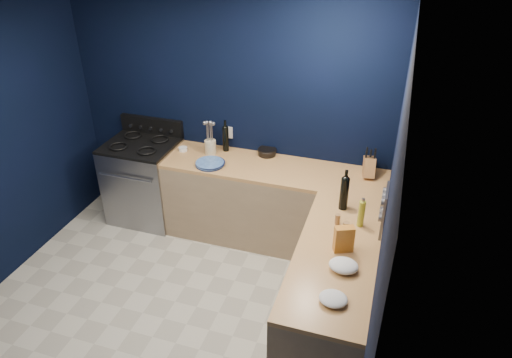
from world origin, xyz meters
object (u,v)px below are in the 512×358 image
at_px(plate_stack, 210,164).
at_px(knife_block, 369,167).
at_px(crouton_bag, 344,239).
at_px(gas_range, 145,182).
at_px(utensil_crock, 210,147).

height_order(plate_stack, knife_block, knife_block).
bearing_deg(knife_block, crouton_bag, -102.08).
relative_size(gas_range, crouton_bag, 4.20).
xyz_separation_m(gas_range, plate_stack, (0.89, -0.13, 0.46)).
bearing_deg(knife_block, utensil_crock, 171.75).
bearing_deg(utensil_crock, gas_range, -171.64).
relative_size(gas_range, plate_stack, 3.15).
relative_size(plate_stack, crouton_bag, 1.34).
bearing_deg(utensil_crock, knife_block, 0.97).
bearing_deg(crouton_bag, gas_range, 131.98).
height_order(plate_stack, utensil_crock, utensil_crock).
bearing_deg(plate_stack, utensil_crock, 110.54).
bearing_deg(utensil_crock, crouton_bag, -37.05).
xyz_separation_m(gas_range, knife_block, (2.47, 0.15, 0.54)).
bearing_deg(crouton_bag, knife_block, 63.68).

